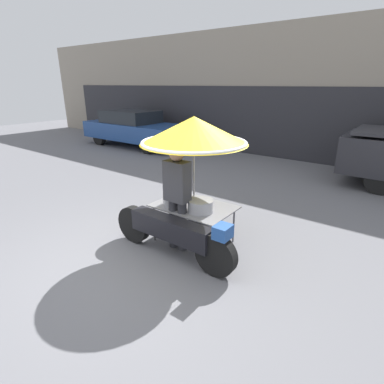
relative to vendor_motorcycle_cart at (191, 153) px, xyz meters
name	(u,v)px	position (x,y,z in m)	size (l,w,h in m)	color
ground_plane	(135,264)	(-0.29, -0.98, -1.51)	(36.00, 36.00, 0.00)	slate
shopfront_building	(319,94)	(-0.29, 7.72, 0.65)	(28.00, 2.06, 4.34)	gray
vendor_motorcycle_cart	(191,153)	(0.00, 0.00, 0.00)	(2.20, 1.62, 2.04)	black
vendor_person	(177,194)	(-0.08, -0.25, -0.59)	(0.38, 0.22, 1.65)	#2D2D33
parked_car	(134,128)	(-6.80, 5.17, -0.76)	(4.62, 1.77, 1.45)	black
potted_plant	(114,129)	(-8.95, 5.87, -1.08)	(0.64, 0.64, 0.80)	brown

